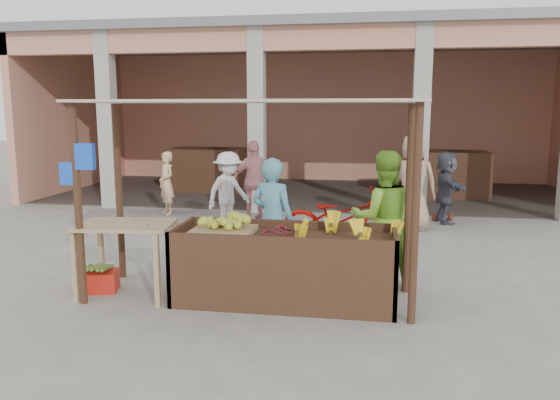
% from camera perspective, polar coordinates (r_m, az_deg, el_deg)
% --- Properties ---
extents(ground, '(60.00, 60.00, 0.00)m').
position_cam_1_polar(ground, '(6.76, -3.77, -10.26)').
color(ground, slate).
rests_on(ground, ground).
extents(market_building, '(14.40, 6.40, 4.20)m').
position_cam_1_polar(market_building, '(15.19, 4.09, 11.05)').
color(market_building, tan).
rests_on(market_building, ground).
extents(fruit_stall, '(2.60, 0.95, 0.80)m').
position_cam_1_polar(fruit_stall, '(6.54, 0.50, -7.23)').
color(fruit_stall, '#492E1D').
rests_on(fruit_stall, ground).
extents(stall_awning, '(4.09, 1.35, 2.39)m').
position_cam_1_polar(stall_awning, '(6.43, -3.96, 6.75)').
color(stall_awning, '#492E1D').
rests_on(stall_awning, ground).
extents(banana_heap, '(1.22, 0.67, 0.22)m').
position_cam_1_polar(banana_heap, '(6.37, 6.55, -2.99)').
color(banana_heap, yellow).
rests_on(banana_heap, fruit_stall).
extents(melon_tray, '(0.74, 0.64, 0.20)m').
position_cam_1_polar(melon_tray, '(6.60, -5.95, -2.72)').
color(melon_tray, '#9C7C50').
rests_on(melon_tray, fruit_stall).
extents(berry_heap, '(0.47, 0.39, 0.15)m').
position_cam_1_polar(berry_heap, '(6.42, 0.10, -3.17)').
color(berry_heap, maroon).
rests_on(berry_heap, fruit_stall).
extents(side_table, '(1.21, 0.88, 0.91)m').
position_cam_1_polar(side_table, '(6.91, -15.77, -3.52)').
color(side_table, tan).
rests_on(side_table, ground).
extents(papaya_pile, '(0.76, 0.43, 0.22)m').
position_cam_1_polar(papaya_pile, '(6.86, -15.87, -1.47)').
color(papaya_pile, '#56912F').
rests_on(papaya_pile, side_table).
extents(red_crate, '(0.56, 0.46, 0.25)m').
position_cam_1_polar(red_crate, '(7.36, -18.50, -8.04)').
color(red_crate, red).
rests_on(red_crate, ground).
extents(plantain_bundle, '(0.37, 0.26, 0.07)m').
position_cam_1_polar(plantain_bundle, '(7.31, -18.57, -6.81)').
color(plantain_bundle, olive).
rests_on(plantain_bundle, red_crate).
extents(produce_sacks, '(0.74, 0.46, 0.57)m').
position_cam_1_polar(produce_sacks, '(11.68, 16.66, -0.76)').
color(produce_sacks, maroon).
rests_on(produce_sacks, ground).
extents(vendor_blue, '(0.78, 0.67, 1.77)m').
position_cam_1_polar(vendor_blue, '(7.21, -0.77, -1.67)').
color(vendor_blue, '#5BAAC9').
rests_on(vendor_blue, ground).
extents(vendor_green, '(0.95, 0.62, 1.85)m').
position_cam_1_polar(vendor_green, '(7.19, 10.74, -1.54)').
color(vendor_green, '#82C134').
rests_on(vendor_green, ground).
extents(motorcycle, '(0.95, 2.11, 1.07)m').
position_cam_1_polar(motorcycle, '(8.95, 6.35, -1.83)').
color(motorcycle, '#9B0803').
rests_on(motorcycle, ground).
extents(shopper_a, '(1.01, 1.15, 1.62)m').
position_cam_1_polar(shopper_a, '(10.25, -5.42, 1.19)').
color(shopper_a, silver).
rests_on(shopper_a, ground).
extents(shopper_b, '(1.17, 0.93, 1.77)m').
position_cam_1_polar(shopper_b, '(11.09, -2.67, 2.25)').
color(shopper_b, '#C97F83').
rests_on(shopper_b, ground).
extents(shopper_c, '(1.00, 0.67, 2.02)m').
position_cam_1_polar(shopper_c, '(10.57, 13.72, 2.32)').
color(shopper_c, tan).
rests_on(shopper_c, ground).
extents(shopper_d, '(0.82, 1.49, 1.53)m').
position_cam_1_polar(shopper_d, '(11.44, 16.97, 1.46)').
color(shopper_d, '#454451').
rests_on(shopper_d, ground).
extents(shopper_e, '(0.66, 0.66, 1.43)m').
position_cam_1_polar(shopper_e, '(12.09, -11.75, 1.86)').
color(shopper_e, '#E4B985').
rests_on(shopper_e, ground).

